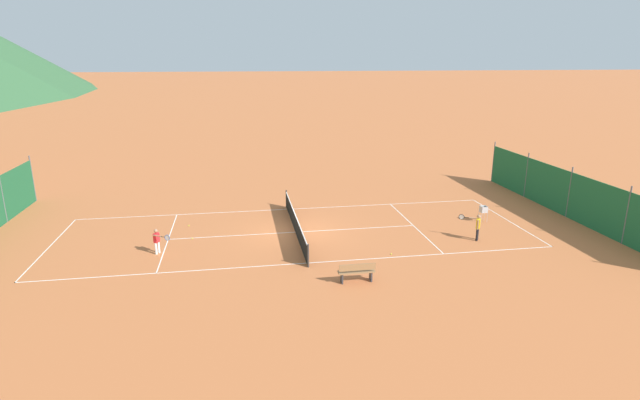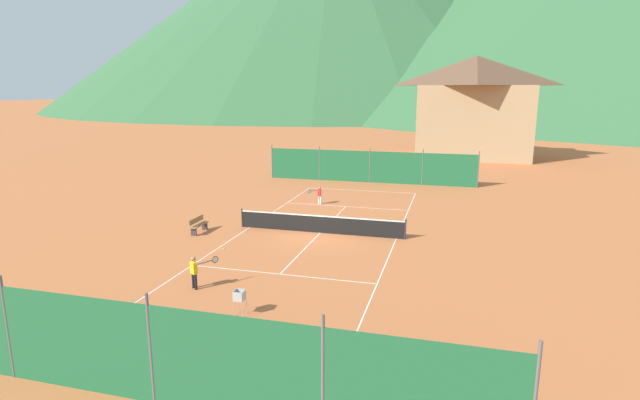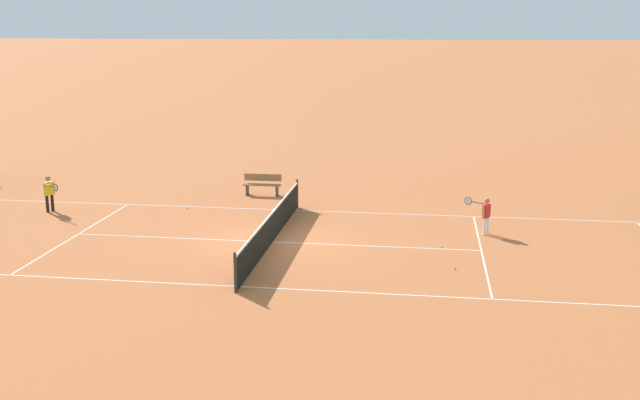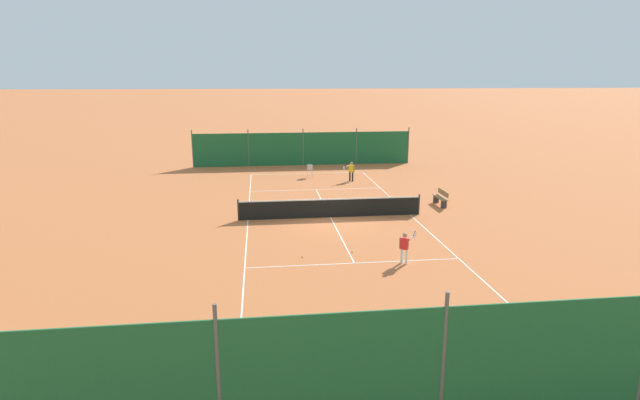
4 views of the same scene
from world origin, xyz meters
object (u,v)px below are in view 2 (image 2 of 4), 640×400
object	(u,v)px
tennis_ball_service_box	(340,210)
courtside_bench	(198,225)
tennis_net	(320,224)
player_near_baseline	(319,194)
player_near_service	(195,270)
tennis_ball_by_net_left	(223,249)
tennis_ball_mid_court	(372,211)
ball_hopper	(239,297)
alpine_chalet	(474,105)

from	to	relation	value
tennis_ball_service_box	courtside_bench	size ratio (longest dim) A/B	0.04
tennis_net	player_near_baseline	size ratio (longest dim) A/B	7.64
player_near_service	player_near_baseline	size ratio (longest dim) A/B	1.10
tennis_ball_by_net_left	tennis_ball_mid_court	bearing A→B (deg)	59.24
player_near_service	tennis_ball_service_box	size ratio (longest dim) A/B	19.97
player_near_service	ball_hopper	xyz separation A→B (m)	(2.61, -1.68, -0.11)
player_near_baseline	courtside_bench	size ratio (longest dim) A/B	0.80
tennis_net	tennis_ball_by_net_left	size ratio (longest dim) A/B	139.09
tennis_net	tennis_ball_mid_court	size ratio (longest dim) A/B	139.09
ball_hopper	tennis_ball_service_box	bearing A→B (deg)	90.44
tennis_ball_service_box	player_near_service	bearing A→B (deg)	-100.14
tennis_ball_service_box	courtside_bench	world-z (taller)	courtside_bench
ball_hopper	courtside_bench	xyz separation A→B (m)	(-6.33, 8.68, -0.21)
player_near_service	ball_hopper	world-z (taller)	player_near_service
ball_hopper	tennis_ball_mid_court	bearing A→B (deg)	83.17
tennis_ball_mid_court	courtside_bench	distance (m)	10.99
tennis_ball_by_net_left	courtside_bench	world-z (taller)	courtside_bench
player_near_baseline	tennis_ball_mid_court	distance (m)	3.98
tennis_ball_mid_court	tennis_ball_by_net_left	bearing A→B (deg)	-120.76
tennis_net	tennis_ball_by_net_left	bearing A→B (deg)	-133.50
courtside_bench	player_near_baseline	bearing A→B (deg)	61.78
courtside_bench	alpine_chalet	size ratio (longest dim) A/B	0.12
tennis_ball_by_net_left	tennis_ball_service_box	bearing A→B (deg)	68.42
player_near_service	courtside_bench	size ratio (longest dim) A/B	0.88
player_near_service	tennis_ball_service_box	bearing A→B (deg)	79.86
ball_hopper	courtside_bench	bearing A→B (deg)	126.09
ball_hopper	alpine_chalet	bearing A→B (deg)	79.23
tennis_ball_mid_court	courtside_bench	bearing A→B (deg)	-138.62
tennis_ball_mid_court	tennis_ball_service_box	size ratio (longest dim) A/B	1.00
player_near_service	courtside_bench	bearing A→B (deg)	117.95
player_near_baseline	tennis_ball_service_box	xyz separation A→B (m)	(1.74, -1.38, -0.67)
player_near_baseline	tennis_ball_service_box	world-z (taller)	player_near_baseline
tennis_ball_service_box	alpine_chalet	world-z (taller)	alpine_chalet
tennis_ball_mid_court	tennis_ball_by_net_left	distance (m)	11.09
alpine_chalet	tennis_ball_service_box	bearing A→B (deg)	-106.50
player_near_service	courtside_bench	distance (m)	7.93
tennis_net	player_near_baseline	bearing A→B (deg)	105.89
courtside_bench	alpine_chalet	distance (m)	39.38
tennis_ball_mid_court	tennis_ball_service_box	distance (m)	2.06
ball_hopper	alpine_chalet	size ratio (longest dim) A/B	0.07
tennis_ball_service_box	tennis_net	bearing A→B (deg)	-88.51
player_near_baseline	alpine_chalet	size ratio (longest dim) A/B	0.09
tennis_ball_by_net_left	courtside_bench	size ratio (longest dim) A/B	0.04
tennis_ball_mid_court	ball_hopper	distance (m)	16.07
tennis_ball_mid_court	player_near_service	bearing A→B (deg)	-107.59
player_near_baseline	tennis_ball_by_net_left	world-z (taller)	player_near_baseline
player_near_service	alpine_chalet	xyz separation A→B (m)	(11.13, 43.08, 5.05)
courtside_bench	alpine_chalet	xyz separation A→B (m)	(14.84, 36.08, 5.37)
player_near_service	tennis_ball_mid_court	size ratio (longest dim) A/B	19.97
alpine_chalet	tennis_ball_mid_court	bearing A→B (deg)	-102.91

